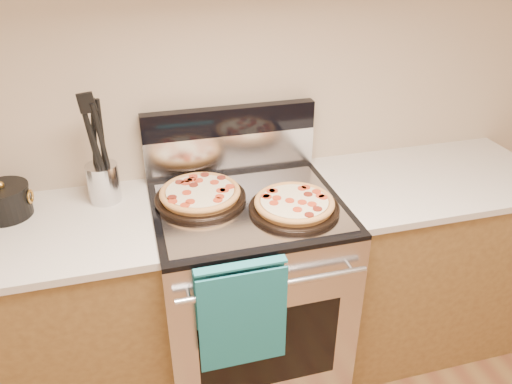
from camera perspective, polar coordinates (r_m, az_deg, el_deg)
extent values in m
plane|color=tan|center=(2.16, -3.41, 13.24)|extent=(4.00, 0.00, 4.00)
cube|color=#B7B7BC|center=(2.29, -0.85, -11.53)|extent=(0.76, 0.68, 0.90)
cube|color=black|center=(2.05, 1.59, -17.43)|extent=(0.56, 0.01, 0.40)
cube|color=black|center=(2.02, -0.95, -1.57)|extent=(0.76, 0.68, 0.02)
cube|color=silver|center=(2.24, -2.94, 4.57)|extent=(0.76, 0.06, 0.18)
cube|color=black|center=(2.18, -3.04, 8.15)|extent=(0.76, 0.06, 0.12)
cylinder|color=silver|center=(1.78, 2.11, -10.60)|extent=(0.70, 0.03, 0.03)
cube|color=gray|center=(1.98, -0.74, -1.68)|extent=(0.70, 0.55, 0.01)
cube|color=brown|center=(2.32, -23.29, -14.05)|extent=(1.00, 0.62, 0.88)
cube|color=#BBB3A7|center=(2.06, -25.75, -4.65)|extent=(1.02, 0.64, 0.03)
cube|color=brown|center=(2.62, 18.11, -7.43)|extent=(1.00, 0.62, 0.88)
cube|color=#BBB3A7|center=(2.39, 19.77, 1.39)|extent=(1.02, 0.64, 0.03)
cylinder|color=silver|center=(2.11, -17.02, 1.03)|extent=(0.15, 0.15, 0.16)
cylinder|color=black|center=(2.15, -26.75, -1.08)|extent=(0.21, 0.21, 0.11)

